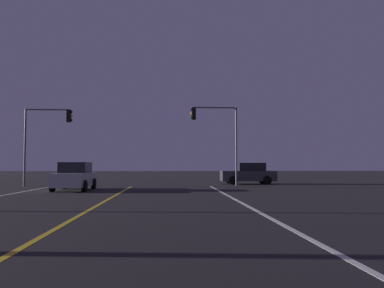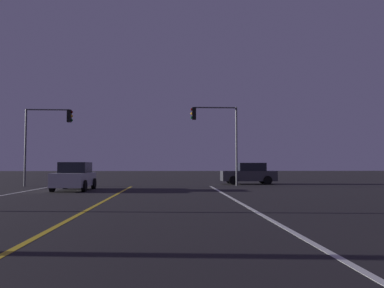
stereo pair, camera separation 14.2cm
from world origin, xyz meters
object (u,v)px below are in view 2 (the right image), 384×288
at_px(car_oncoming, 75,177).
at_px(traffic_light_near_right, 215,127).
at_px(car_crossing_side, 249,174).
at_px(traffic_light_near_left, 48,129).

xyz_separation_m(car_oncoming, traffic_light_near_right, (9.06, 4.44, 3.49)).
height_order(car_crossing_side, traffic_light_near_left, traffic_light_near_left).
height_order(car_crossing_side, traffic_light_near_right, traffic_light_near_right).
xyz_separation_m(car_oncoming, car_crossing_side, (12.06, 6.91, 0.00)).
xyz_separation_m(traffic_light_near_right, traffic_light_near_left, (-12.09, 0.00, -0.17)).
bearing_deg(car_crossing_side, traffic_light_near_left, 9.30).
height_order(traffic_light_near_right, traffic_light_near_left, traffic_light_near_right).
distance_m(traffic_light_near_right, traffic_light_near_left, 12.09).
bearing_deg(traffic_light_near_right, car_crossing_side, -140.51).
bearing_deg(traffic_light_near_right, car_oncoming, 26.10).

